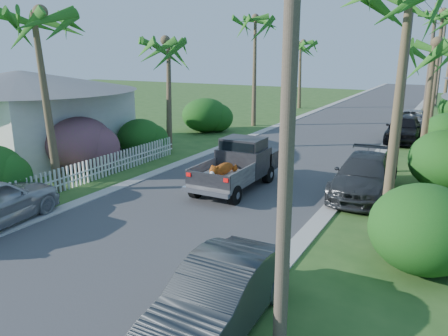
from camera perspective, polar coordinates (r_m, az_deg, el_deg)
The scene contains 27 objects.
ground at distance 13.12m, azimuth -13.10°, elevation -10.64°, with size 120.00×120.00×0.00m, color #2B511E.
road at distance 35.11m, azimuth 14.94°, elevation 5.33°, with size 8.00×100.00×0.02m, color #38383A.
curb_left at distance 36.34m, azimuth 8.32°, elevation 6.02°, with size 0.60×100.00×0.06m, color #A5A39E.
curb_right at distance 34.38m, azimuth 21.91°, elevation 4.58°, with size 0.60×100.00×0.06m, color #A5A39E.
pickup_truck at distance 18.48m, azimuth 2.15°, elevation 0.62°, with size 1.98×5.12×2.06m.
parked_car_rn at distance 9.33m, azimuth -0.63°, elevation -16.36°, with size 1.55×4.46×1.47m, color #2E3233.
parked_car_rm at distance 18.32m, azimuth 17.87°, elevation -0.98°, with size 2.19×5.38×1.56m, color #2C2E30.
parked_car_rf at distance 30.07m, azimuth 22.38°, elevation 4.78°, with size 2.01×5.00×1.71m, color black.
parked_car_rd at distance 35.08m, azimuth 23.34°, elevation 5.75°, with size 2.34×5.07×1.41m, color #A1A3A7.
palm_l_a at distance 18.51m, azimuth -23.22°, elevation 18.00°, with size 4.40×4.40×8.20m.
palm_l_b at distance 25.50m, azimuth -7.43°, elevation 16.11°, with size 4.40×4.40×7.40m.
palm_l_c at distance 33.86m, azimuth 4.13°, elevation 18.87°, with size 4.40×4.40×9.20m.
palm_l_d at distance 45.14m, azimuth 10.07°, elevation 15.83°, with size 4.40×4.40×7.70m.
palm_r_b at distance 23.76m, azimuth 25.85°, elevation 14.41°, with size 4.40×4.40×7.20m.
palm_r_c at distance 34.86m, azimuth 26.71°, elevation 17.61°, with size 4.40×4.40×9.40m.
shrub_l_b at distance 22.06m, azimuth -18.29°, elevation 3.00°, with size 3.00×3.30×2.60m, color #A7176D.
shrub_l_c at distance 24.71m, azimuth -10.88°, elevation 4.00°, with size 2.40×2.64×2.00m, color #164B15.
shrub_l_d at distance 31.48m, azimuth -2.50°, elevation 6.94°, with size 3.20×3.52×2.40m, color #164B15.
shrub_r_a at distance 12.54m, azimuth 24.65°, elevation -7.19°, with size 2.80×3.08×2.30m, color #164B15.
shrub_r_b at distance 20.19m, azimuth 27.05°, elevation 0.90°, with size 3.00×3.30×2.50m, color #164B15.
shrub_r_c at distance 29.08m, azimuth 27.11°, elevation 4.35°, with size 2.60×2.86×2.10m, color #164B15.
picket_fence at distance 20.63m, azimuth -15.66°, elevation 0.13°, with size 0.10×11.00×1.00m, color white.
house_left at distance 26.51m, azimuth -24.68°, elevation 6.10°, with size 9.00×8.00×4.60m.
utility_pole_a at distance 7.22m, azimuth 8.36°, elevation 6.97°, with size 1.60×0.26×9.00m.
utility_pole_b at distance 21.88m, azimuth 22.48°, elevation 11.28°, with size 1.60×0.26×9.00m.
utility_pole_c at distance 36.81m, azimuth 25.26°, elevation 12.05°, with size 1.60×0.26×9.00m.
utility_pole_d at distance 51.78m, azimuth 26.44°, elevation 12.36°, with size 1.60×0.26×9.00m.
Camera 1 is at (8.06, -8.72, 5.58)m, focal length 35.00 mm.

